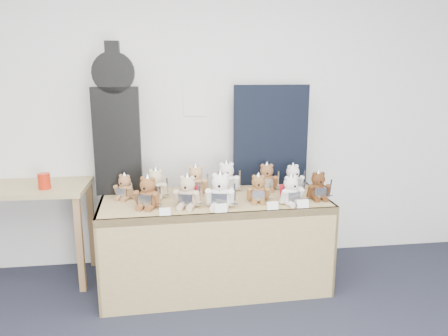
{
  "coord_description": "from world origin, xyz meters",
  "views": [
    {
      "loc": [
        -0.04,
        -1.39,
        1.79
      ],
      "look_at": [
        0.41,
        1.84,
        1.02
      ],
      "focal_mm": 35.0,
      "sensor_mm": 36.0,
      "label": 1
    }
  ],
  "objects": [
    {
      "name": "entry_card_b",
      "position": [
        0.35,
        1.58,
        0.79
      ],
      "size": [
        0.09,
        0.02,
        0.06
      ],
      "primitive_type": "cube",
      "rotation": [
        -0.24,
        0.0,
        0.03
      ],
      "color": "white",
      "rests_on": "display_table"
    },
    {
      "name": "teddy_front_far_right",
      "position": [
        0.91,
        1.71,
        0.85
      ],
      "size": [
        0.22,
        0.19,
        0.26
      ],
      "rotation": [
        0.0,
        0.0,
        0.22
      ],
      "color": "silver",
      "rests_on": "display_table"
    },
    {
      "name": "teddy_front_left",
      "position": [
        0.12,
        1.75,
        0.86
      ],
      "size": [
        0.23,
        0.21,
        0.28
      ],
      "rotation": [
        0.0,
        0.0,
        -0.31
      ],
      "color": "tan",
      "rests_on": "display_table"
    },
    {
      "name": "entry_card_c",
      "position": [
        0.74,
        1.59,
        0.78
      ],
      "size": [
        0.09,
        0.02,
        0.06
      ],
      "primitive_type": "cube",
      "rotation": [
        -0.24,
        0.0,
        0.03
      ],
      "color": "white",
      "rests_on": "display_table"
    },
    {
      "name": "teddy_back_centre_left",
      "position": [
        0.21,
        2.09,
        0.86
      ],
      "size": [
        0.22,
        0.19,
        0.27
      ],
      "rotation": [
        0.0,
        0.0,
        -0.12
      ],
      "color": "tan",
      "rests_on": "display_table"
    },
    {
      "name": "teddy_front_far_left",
      "position": [
        -0.17,
        1.77,
        0.86
      ],
      "size": [
        0.22,
        0.22,
        0.28
      ],
      "rotation": [
        0.0,
        0.0,
        -0.37
      ],
      "color": "brown",
      "rests_on": "display_table"
    },
    {
      "name": "guitar_case",
      "position": [
        -0.42,
        2.2,
        1.35
      ],
      "size": [
        0.37,
        0.11,
        1.23
      ],
      "rotation": [
        0.0,
        0.0,
        0.0
      ],
      "color": "black",
      "rests_on": "display_table"
    },
    {
      "name": "red_cup",
      "position": [
        -0.99,
        2.12,
        0.9
      ],
      "size": [
        0.1,
        0.1,
        0.13
      ],
      "primitive_type": "cylinder",
      "color": "red",
      "rests_on": "side_table"
    },
    {
      "name": "teddy_back_centre_right",
      "position": [
        0.47,
        2.12,
        0.87
      ],
      "size": [
        0.24,
        0.2,
        0.29
      ],
      "rotation": [
        0.0,
        0.0,
        -0.04
      ],
      "color": "white",
      "rests_on": "display_table"
    },
    {
      "name": "teddy_front_right",
      "position": [
        0.67,
        1.8,
        0.85
      ],
      "size": [
        0.2,
        0.18,
        0.25
      ],
      "rotation": [
        0.0,
        0.0,
        -0.17
      ],
      "color": "brown",
      "rests_on": "display_table"
    },
    {
      "name": "display_table",
      "position": [
        0.35,
        1.87,
        0.59
      ],
      "size": [
        1.82,
        0.8,
        0.75
      ],
      "rotation": [
        0.0,
        0.0,
        0.03
      ],
      "color": "#977D4C",
      "rests_on": "floor"
    },
    {
      "name": "room_shell",
      "position": [
        0.24,
        2.49,
        1.5
      ],
      "size": [
        6.0,
        6.0,
        6.0
      ],
      "color": "white",
      "rests_on": "floor"
    },
    {
      "name": "teddy_back_left",
      "position": [
        -0.12,
        2.02,
        0.86
      ],
      "size": [
        0.22,
        0.2,
        0.27
      ],
      "rotation": [
        0.0,
        0.0,
        -0.22
      ],
      "color": "#C3B68E",
      "rests_on": "display_table"
    },
    {
      "name": "side_table",
      "position": [
        -1.18,
        2.23,
        0.7
      ],
      "size": [
        1.02,
        0.59,
        0.83
      ],
      "rotation": [
        0.0,
        0.0,
        -0.04
      ],
      "color": "tan",
      "rests_on": "floor"
    },
    {
      "name": "teddy_front_centre",
      "position": [
        0.36,
        1.71,
        0.87
      ],
      "size": [
        0.25,
        0.23,
        0.3
      ],
      "rotation": [
        0.0,
        0.0,
        -0.24
      ],
      "color": "white",
      "rests_on": "display_table"
    },
    {
      "name": "teddy_front_end",
      "position": [
        1.16,
        1.81,
        0.85
      ],
      "size": [
        0.21,
        0.17,
        0.26
      ],
      "rotation": [
        0.0,
        0.0,
        0.01
      ],
      "color": "#4E2F1A",
      "rests_on": "display_table"
    },
    {
      "name": "teddy_back_right",
      "position": [
        0.81,
        2.12,
        0.86
      ],
      "size": [
        0.22,
        0.19,
        0.26
      ],
      "rotation": [
        0.0,
        0.0,
        -0.14
      ],
      "color": "brown",
      "rests_on": "display_table"
    },
    {
      "name": "navy_board",
      "position": [
        0.88,
        2.29,
        1.19
      ],
      "size": [
        0.66,
        0.03,
        0.88
      ],
      "primitive_type": "cube",
      "rotation": [
        0.0,
        0.0,
        -0.02
      ],
      "color": "black",
      "rests_on": "display_table"
    },
    {
      "name": "teddy_back_far_left",
      "position": [
        -0.37,
        2.03,
        0.84
      ],
      "size": [
        0.18,
        0.18,
        0.23
      ],
      "rotation": [
        0.0,
        0.0,
        -0.47
      ],
      "color": "#976A46",
      "rests_on": "display_table"
    },
    {
      "name": "teddy_back_end",
      "position": [
        1.03,
        2.08,
        0.85
      ],
      "size": [
        0.21,
        0.2,
        0.26
      ],
      "rotation": [
        0.0,
        0.0,
        0.33
      ],
      "color": "white",
      "rests_on": "display_table"
    },
    {
      "name": "entry_card_d",
      "position": [
        0.97,
        1.6,
        0.79
      ],
      "size": [
        0.09,
        0.02,
        0.06
      ],
      "primitive_type": "cube",
      "rotation": [
        -0.24,
        0.0,
        0.03
      ],
      "color": "white",
      "rests_on": "display_table"
    },
    {
      "name": "entry_card_a",
      "position": [
        -0.05,
        1.57,
        0.78
      ],
      "size": [
        0.08,
        0.02,
        0.06
      ],
      "primitive_type": "cube",
      "rotation": [
        -0.24,
        0.0,
        0.03
      ],
      "color": "white",
      "rests_on": "display_table"
    }
  ]
}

